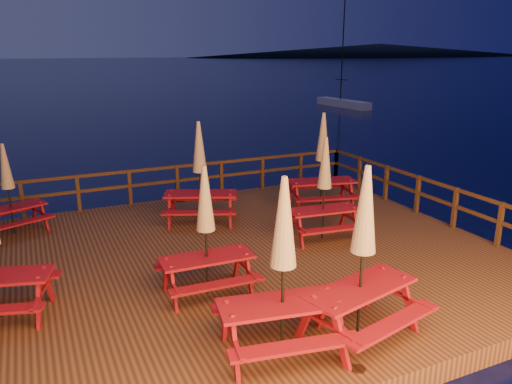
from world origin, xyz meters
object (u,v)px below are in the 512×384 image
sailboat (343,103)px  picnic_table_0 (322,160)px  picnic_table_1 (283,265)px  picnic_table_2 (8,188)px

sailboat → picnic_table_0: (-17.53, -24.54, 1.56)m
sailboat → picnic_table_1: 37.58m
sailboat → picnic_table_1: bearing=-130.5°
picnic_table_0 → picnic_table_1: bearing=-113.1°
picnic_table_1 → picnic_table_2: 8.39m
sailboat → picnic_table_0: 30.20m
picnic_table_1 → picnic_table_2: bearing=127.3°
picnic_table_0 → picnic_table_2: size_ratio=1.21×
sailboat → picnic_table_2: size_ratio=3.95×
picnic_table_1 → picnic_table_2: size_ratio=1.22×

